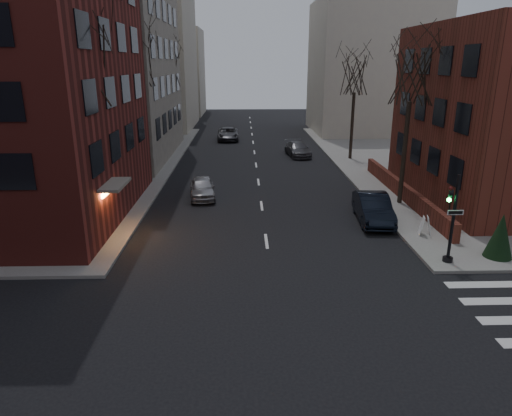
{
  "coord_description": "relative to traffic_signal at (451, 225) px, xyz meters",
  "views": [
    {
      "loc": [
        -1.14,
        -9.52,
        8.69
      ],
      "look_at": [
        -0.55,
        11.32,
        2.0
      ],
      "focal_mm": 32.0,
      "sensor_mm": 36.0,
      "label": 1
    }
  ],
  "objects": [
    {
      "name": "ground",
      "position": [
        -7.94,
        -8.99,
        -1.91
      ],
      "size": [
        160.0,
        160.0,
        0.0
      ],
      "primitive_type": "plane",
      "color": "black",
      "rests_on": "ground"
    },
    {
      "name": "low_wall_right",
      "position": [
        1.36,
        10.01,
        -1.26
      ],
      "size": [
        0.35,
        16.0,
        1.0
      ],
      "primitive_type": "cube",
      "color": "maroon",
      "rests_on": "sidewalk_far_right"
    },
    {
      "name": "building_distant_la",
      "position": [
        -22.94,
        46.01,
        7.09
      ],
      "size": [
        14.0,
        16.0,
        18.0
      ],
      "primitive_type": "cube",
      "color": "#B7AB9B",
      "rests_on": "ground"
    },
    {
      "name": "building_distant_ra",
      "position": [
        7.06,
        41.01,
        6.09
      ],
      "size": [
        14.0,
        14.0,
        16.0
      ],
      "primitive_type": "cube",
      "color": "#B7AB9B",
      "rests_on": "ground"
    },
    {
      "name": "building_distant_lb",
      "position": [
        -20.94,
        63.01,
        5.09
      ],
      "size": [
        10.0,
        12.0,
        14.0
      ],
      "primitive_type": "cube",
      "color": "#B7AB9B",
      "rests_on": "ground"
    },
    {
      "name": "traffic_signal",
      "position": [
        0.0,
        0.0,
        0.0
      ],
      "size": [
        0.76,
        0.44,
        4.0
      ],
      "color": "black",
      "rests_on": "sidewalk_far_right"
    },
    {
      "name": "tree_left_a",
      "position": [
        -16.74,
        5.01,
        6.56
      ],
      "size": [
        4.18,
        4.18,
        10.26
      ],
      "color": "#2D231C",
      "rests_on": "sidewalk_far_left"
    },
    {
      "name": "tree_left_b",
      "position": [
        -16.74,
        17.01,
        7.0
      ],
      "size": [
        4.4,
        4.4,
        10.8
      ],
      "color": "#2D231C",
      "rests_on": "sidewalk_far_left"
    },
    {
      "name": "tree_left_c",
      "position": [
        -16.74,
        31.01,
        6.12
      ],
      "size": [
        3.96,
        3.96,
        9.72
      ],
      "color": "#2D231C",
      "rests_on": "sidewalk_far_left"
    },
    {
      "name": "tree_right_a",
      "position": [
        0.86,
        9.01,
        6.12
      ],
      "size": [
        3.96,
        3.96,
        9.72
      ],
      "color": "#2D231C",
      "rests_on": "sidewalk_far_right"
    },
    {
      "name": "tree_right_b",
      "position": [
        0.86,
        23.01,
        5.68
      ],
      "size": [
        3.74,
        3.74,
        9.18
      ],
      "color": "#2D231C",
      "rests_on": "sidewalk_far_right"
    },
    {
      "name": "streetlamp_near",
      "position": [
        -16.14,
        13.01,
        2.33
      ],
      "size": [
        0.36,
        0.36,
        6.28
      ],
      "color": "black",
      "rests_on": "sidewalk_far_left"
    },
    {
      "name": "streetlamp_far",
      "position": [
        -16.14,
        33.01,
        2.33
      ],
      "size": [
        0.36,
        0.36,
        6.28
      ],
      "color": "black",
      "rests_on": "sidewalk_far_left"
    },
    {
      "name": "parked_sedan",
      "position": [
        -1.74,
        5.87,
        -1.11
      ],
      "size": [
        2.03,
        4.93,
        1.59
      ],
      "primitive_type": "imported",
      "rotation": [
        0.0,
        0.0,
        -0.07
      ],
      "color": "black",
      "rests_on": "ground"
    },
    {
      "name": "car_lane_silver",
      "position": [
        -11.83,
        10.97,
        -1.22
      ],
      "size": [
        2.07,
        4.19,
        1.38
      ],
      "primitive_type": "imported",
      "rotation": [
        0.0,
        0.0,
        0.11
      ],
      "color": "#95959A",
      "rests_on": "ground"
    },
    {
      "name": "car_lane_gray",
      "position": [
        -3.8,
        24.94,
        -1.23
      ],
      "size": [
        2.47,
        4.86,
        1.35
      ],
      "primitive_type": "imported",
      "rotation": [
        0.0,
        0.0,
        0.13
      ],
      "color": "#424247",
      "rests_on": "ground"
    },
    {
      "name": "car_lane_far",
      "position": [
        -10.82,
        34.64,
        -1.19
      ],
      "size": [
        2.52,
        5.23,
        1.44
      ],
      "primitive_type": "imported",
      "rotation": [
        0.0,
        0.0,
        0.03
      ],
      "color": "#403F44",
      "rests_on": "ground"
    },
    {
      "name": "sandwich_board",
      "position": [
        0.29,
        3.36,
        -1.26
      ],
      "size": [
        0.57,
        0.7,
        0.99
      ],
      "primitive_type": "cube",
      "rotation": [
        0.0,
        0.0,
        -0.23
      ],
      "color": "white",
      "rests_on": "sidewalk_far_right"
    },
    {
      "name": "evergreen_shrub",
      "position": [
        2.56,
        0.44,
        -0.72
      ],
      "size": [
        1.54,
        1.54,
        2.07
      ],
      "primitive_type": "cone",
      "rotation": [
        0.0,
        0.0,
        0.28
      ],
      "color": "black",
      "rests_on": "sidewalk_far_right"
    }
  ]
}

